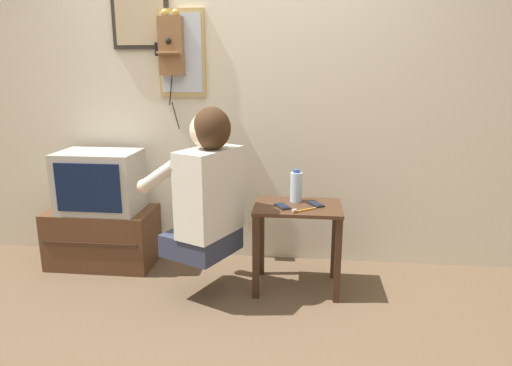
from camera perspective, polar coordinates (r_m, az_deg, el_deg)
name	(u,v)px	position (r m, az deg, el deg)	size (l,w,h in m)	color
ground_plane	(209,343)	(2.57, -5.91, -19.22)	(14.00, 14.00, 0.00)	brown
wall_back	(239,87)	(3.31, -2.08, 11.84)	(6.80, 0.05, 2.55)	beige
side_table	(298,225)	(2.95, 5.22, -5.23)	(0.55, 0.39, 0.56)	#422819
person	(206,188)	(2.75, -6.24, -0.59)	(0.63, 0.59, 0.91)	#2D3347
tv_stand	(103,236)	(3.55, -18.55, -6.36)	(0.75, 0.42, 0.42)	#51331E
television	(100,181)	(3.41, -18.93, 0.18)	(0.55, 0.38, 0.43)	#ADA89E
wall_phone_antique	(172,45)	(3.33, -10.51, 16.57)	(0.21, 0.18, 0.81)	brown
framed_picture	(140,19)	(3.46, -14.27, 19.20)	(0.41, 0.03, 0.40)	#2D2823
wall_mirror	(182,53)	(3.35, -9.26, 15.72)	(0.33, 0.03, 0.59)	tan
cell_phone_held	(282,206)	(2.86, 3.32, -2.92)	(0.11, 0.14, 0.01)	black
cell_phone_spare	(316,204)	(2.92, 7.45, -2.64)	(0.12, 0.14, 0.01)	black
water_bottle	(296,187)	(2.96, 5.05, -0.46)	(0.08, 0.08, 0.21)	#ADC6DB
toothbrush	(303,210)	(2.79, 5.86, -3.38)	(0.14, 0.11, 0.02)	orange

